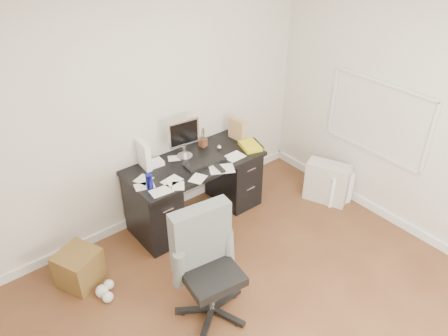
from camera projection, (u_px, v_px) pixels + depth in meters
The scene contains 18 objects.
ground at pixel (278, 321), 3.87m from camera, with size 4.00×4.00×0.00m, color #4B2918.
room_shell at pixel (295, 160), 3.00m from camera, with size 4.02×4.02×2.71m.
desk at pixel (195, 188), 4.89m from camera, with size 1.50×0.70×0.75m.
loose_papers at pixel (182, 170), 4.56m from camera, with size 1.10×0.60×0.00m, color silver, non-canonical shape.
lcd_monitor at pixel (184, 139), 4.66m from camera, with size 0.36×0.21×0.45m, color #B9BABE, non-canonical shape.
keyboard at pixel (205, 162), 4.66m from camera, with size 0.46×0.16×0.03m, color black.
computer_mouse at pixel (219, 147), 4.89m from camera, with size 0.06×0.06×0.06m, color #B9BABE.
travel_mug at pixel (149, 181), 4.25m from camera, with size 0.07×0.07×0.15m, color navy.
white_binder at pixel (143, 154), 4.53m from camera, with size 0.12×0.26×0.30m, color white.
magazine_file at pixel (237, 129), 5.06m from camera, with size 0.11×0.22×0.25m, color #AC8053.
pen_cup at pixel (203, 137), 4.92m from camera, with size 0.10×0.10×0.23m, color #5A2F19, non-canonical shape.
yellow_book at pixel (251, 146), 4.94m from camera, with size 0.20×0.26×0.05m, color yellow.
paper_remote at pixel (222, 168), 4.57m from camera, with size 0.26×0.21×0.02m, color silver, non-canonical shape.
office_chair at pixel (211, 270), 3.66m from camera, with size 0.61×0.61×1.07m, color #4C4E4C, non-canonical shape.
pc_tower at pixel (327, 182), 5.24m from camera, with size 0.22×0.50×0.50m, color #B6B3A4.
shopping_bag at pixel (338, 188), 5.22m from camera, with size 0.30×0.21×0.41m, color white.
wicker_basket at pixel (79, 268), 4.17m from camera, with size 0.36×0.36×0.36m, color #4F3617.
desk_printer at pixel (157, 217), 4.91m from camera, with size 0.37×0.31×0.22m, color slate.
Camera 1 is at (-1.95, -1.65, 3.24)m, focal length 35.00 mm.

